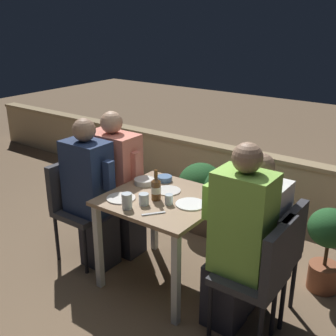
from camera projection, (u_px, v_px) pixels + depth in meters
ground_plane at (164, 280)px, 3.47m from camera, size 16.00×16.00×0.00m
parapet_wall at (256, 180)px, 4.66m from camera, size 9.00×0.18×0.64m
dining_table at (163, 211)px, 3.24m from camera, size 0.84×0.81×0.75m
planter_hedge at (224, 199)px, 4.08m from camera, size 0.98×0.47×0.68m
chair_left_near at (76, 200)px, 3.67m from camera, size 0.42×0.42×0.88m
person_navy_jumper at (91, 193)px, 3.52m from camera, size 0.48×0.26×1.29m
chair_left_far at (102, 190)px, 3.86m from camera, size 0.42×0.42×0.88m
person_coral_top at (117, 184)px, 3.72m from camera, size 0.52×0.26×1.30m
chair_right_near at (263, 270)px, 2.67m from camera, size 0.42×0.42×0.88m
person_green_blouse at (237, 241)px, 2.72m from camera, size 0.47×0.26×1.36m
chair_right_far at (276, 251)px, 2.88m from camera, size 0.42×0.42×0.88m
person_white_polo at (250, 233)px, 2.96m from camera, size 0.49×0.26×1.21m
beer_bottle at (156, 188)px, 3.13m from camera, size 0.07×0.07×0.24m
plate_0 at (121, 198)px, 3.18m from camera, size 0.22×0.22×0.01m
plate_1 at (190, 204)px, 3.08m from camera, size 0.22×0.22×0.01m
plate_2 at (168, 191)px, 3.31m from camera, size 0.20×0.20×0.01m
bowl_0 at (144, 181)px, 3.45m from camera, size 0.17×0.17×0.04m
bowl_1 at (165, 178)px, 3.51m from camera, size 0.12×0.12×0.04m
glass_cup_0 at (169, 199)px, 3.08m from camera, size 0.06×0.06×0.08m
glass_cup_1 at (144, 199)px, 3.07m from camera, size 0.07×0.07×0.09m
glass_cup_2 at (127, 201)px, 3.01m from camera, size 0.07×0.07×0.11m
fork_0 at (153, 214)px, 2.93m from camera, size 0.12×0.15×0.01m
potted_plant at (328, 241)px, 3.22m from camera, size 0.33×0.33×0.69m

